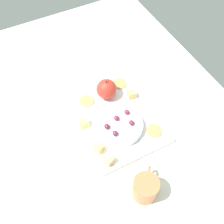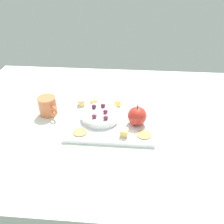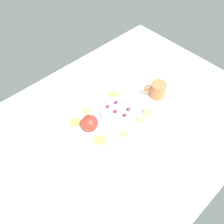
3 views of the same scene
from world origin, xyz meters
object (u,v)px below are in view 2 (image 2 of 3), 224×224
(cheese_cube_2, at_px, (93,102))
(grape_0, at_px, (105,111))
(cheese_cube_3, at_px, (81,102))
(cup, at_px, (48,106))
(cracker_1, at_px, (144,135))
(grape_4, at_px, (94,116))
(cheese_cube_0, at_px, (124,133))
(cheese_cube_1, at_px, (118,103))
(serving_dish, at_px, (100,116))
(apple_whole, at_px, (137,116))
(grape_1, at_px, (106,118))
(platter, at_px, (111,122))
(cracker_2, at_px, (80,132))
(cracker_0, at_px, (139,112))
(grape_2, at_px, (94,106))
(grape_3, at_px, (103,105))

(cheese_cube_2, height_order, grape_0, grape_0)
(cheese_cube_3, height_order, cup, cup)
(cracker_1, relative_size, grape_4, 2.77)
(cheese_cube_0, xyz_separation_m, cheese_cube_1, (-0.03, 0.20, 0.00))
(cheese_cube_1, bearing_deg, serving_dish, -121.44)
(apple_whole, distance_m, cheese_cube_3, 0.26)
(cheese_cube_3, bearing_deg, grape_1, -47.56)
(cracker_1, bearing_deg, cup, 161.79)
(cheese_cube_3, xyz_separation_m, grape_1, (0.12, -0.13, 0.02))
(cheese_cube_0, bearing_deg, grape_0, 127.08)
(serving_dish, relative_size, grape_0, 7.98)
(platter, relative_size, cheese_cube_2, 11.96)
(cheese_cube_2, xyz_separation_m, cracker_2, (-0.02, -0.19, -0.01))
(platter, height_order, serving_dish, serving_dish)
(cracker_2, relative_size, grape_0, 2.77)
(cheese_cube_2, bearing_deg, cheese_cube_3, -171.56)
(apple_whole, bearing_deg, cheese_cube_2, 146.85)
(apple_whole, height_order, cheese_cube_0, apple_whole)
(cracker_0, height_order, grape_0, grape_0)
(platter, xyz_separation_m, grape_2, (-0.07, 0.04, 0.04))
(grape_2, xyz_separation_m, grape_4, (0.01, -0.07, -0.00))
(apple_whole, relative_size, cracker_2, 1.37)
(cheese_cube_2, bearing_deg, cheese_cube_0, -54.87)
(grape_3, bearing_deg, serving_dish, -96.98)
(grape_1, distance_m, grape_4, 0.04)
(serving_dish, distance_m, cheese_cube_1, 0.12)
(cracker_2, relative_size, grape_1, 2.77)
(platter, xyz_separation_m, cheese_cube_1, (0.02, 0.11, 0.02))
(apple_whole, height_order, grape_4, apple_whole)
(cheese_cube_3, relative_size, cup, 0.30)
(grape_1, bearing_deg, apple_whole, 8.19)
(cracker_1, height_order, grape_0, grape_0)
(platter, relative_size, grape_2, 17.21)
(grape_2, distance_m, cup, 0.19)
(grape_4, bearing_deg, serving_dish, 60.36)
(cheese_cube_2, relative_size, grape_4, 1.44)
(cheese_cube_0, xyz_separation_m, grape_4, (-0.11, 0.07, 0.02))
(cheese_cube_2, height_order, cracker_2, cheese_cube_2)
(serving_dish, bearing_deg, cheese_cube_1, 58.56)
(cheese_cube_0, bearing_deg, platter, 120.32)
(apple_whole, relative_size, grape_0, 3.79)
(cheese_cube_1, distance_m, cup, 0.29)
(cheese_cube_0, bearing_deg, cup, 156.62)
(apple_whole, distance_m, cracker_0, 0.08)
(apple_whole, relative_size, cracker_1, 1.37)
(grape_3, height_order, grape_4, same)
(cheese_cube_0, bearing_deg, cracker_1, 6.96)
(apple_whole, bearing_deg, grape_0, 168.40)
(platter, xyz_separation_m, cheese_cube_3, (-0.13, 0.10, 0.02))
(grape_0, bearing_deg, cheese_cube_3, 142.27)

